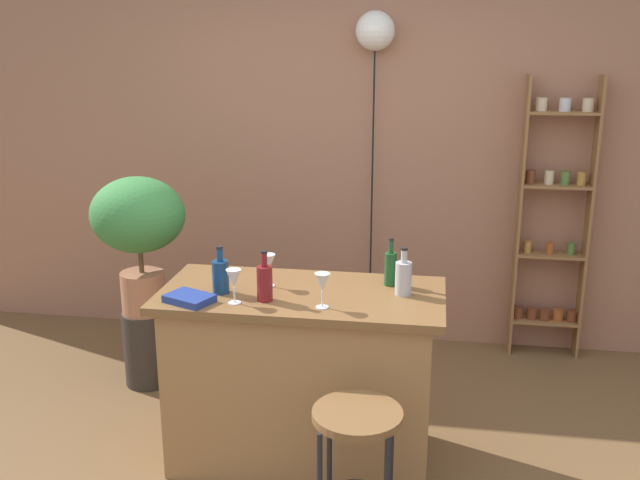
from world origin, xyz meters
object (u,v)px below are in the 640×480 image
Objects in this scene: cookbook at (189,298)px; pendant_globe_light at (375,34)px; potted_plant at (138,224)px; bottle_wine_red at (403,277)px; wine_glass_left at (234,279)px; plant_stool at (147,347)px; bottle_spirits_clear at (390,268)px; bar_stool at (357,443)px; wine_glass_center at (322,283)px; spice_shelf at (553,221)px; wine_glass_right at (268,264)px; bottle_sauce_amber at (265,282)px; bottle_soda_blue at (221,275)px.

pendant_globe_light is at bearing 92.13° from cookbook.
potted_plant is 3.57× the size of bottle_wine_red.
wine_glass_left is at bearing -46.26° from potted_plant.
cookbook is (-0.98, -0.26, -0.07)m from bottle_wine_red.
bottle_spirits_clear is at bearing -18.05° from plant_stool.
bar_stool reaches higher than plant_stool.
wine_glass_center is at bearing -34.56° from potted_plant.
potted_plant is (-2.49, -0.85, 0.10)m from spice_shelf.
wine_glass_center is (-0.21, 0.41, 0.55)m from bar_stool.
potted_plant is 5.10× the size of wine_glass_center.
bottle_spirits_clear is at bearing 119.34° from bottle_wine_red.
wine_glass_right is (0.93, -0.61, -0.00)m from potted_plant.
wine_glass_center is 2.04m from pendant_globe_light.
spice_shelf reaches higher than bottle_sauce_amber.
cookbook is at bearing -177.26° from wine_glass_center.
bottle_spirits_clear is at bearing 46.44° from cookbook.
spice_shelf is at bearing 63.59° from bar_stool.
potted_plant is 3.58× the size of bottle_soda_blue.
spice_shelf reaches higher than bottle_soda_blue.
spice_shelf is at bearing 58.41° from bottle_wine_red.
cookbook is (-0.62, -0.03, -0.10)m from wine_glass_center.
bottle_wine_red is (1.59, -0.62, 0.76)m from plant_stool.
bottle_spirits_clear is 0.46m from wine_glass_center.
wine_glass_center is at bearing -128.79° from bottle_spirits_clear.
potted_plant is 5.10× the size of wine_glass_left.
pendant_globe_light is at bearing 34.17° from potted_plant.
bottle_soda_blue is at bearing 129.15° from wine_glass_left.
bottle_wine_red is 0.10× the size of pendant_globe_light.
potted_plant is at bearing -161.22° from spice_shelf.
wine_glass_right is (-0.03, 0.20, 0.03)m from bottle_sauce_amber.
wine_glass_right is at bearing 97.99° from bottle_sauce_amber.
wine_glass_right is at bearing -33.21° from plant_stool.
spice_shelf is 1.72m from bottle_wine_red.
spice_shelf is 3.96× the size of plant_stool.
spice_shelf is 0.83× the size of pendant_globe_light.
plant_stool is 1.43m from wine_glass_left.
cookbook is (0.61, -0.88, 0.69)m from plant_stool.
bottle_wine_red is (1.59, -0.62, -0.03)m from potted_plant.
bottle_soda_blue and bottle_wine_red have the same top height.
cookbook is (-0.31, -0.27, -0.10)m from wine_glass_right.
bottle_soda_blue is 1.11× the size of cookbook.
bottle_soda_blue is (-1.77, -1.58, 0.07)m from spice_shelf.
potted_plant is 1.90m from pendant_globe_light.
pendant_globe_light is (-0.22, 1.38, 1.10)m from bottle_spirits_clear.
bottle_wine_red is 0.66m from wine_glass_right.
bar_stool is at bearing -62.75° from wine_glass_center.
wine_glass_left is (0.10, -0.12, 0.03)m from bottle_soda_blue.
wine_glass_left is at bearing -112.30° from wine_glass_right.
wine_glass_left reaches higher than plant_stool.
bottle_soda_blue reaches higher than wine_glass_left.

